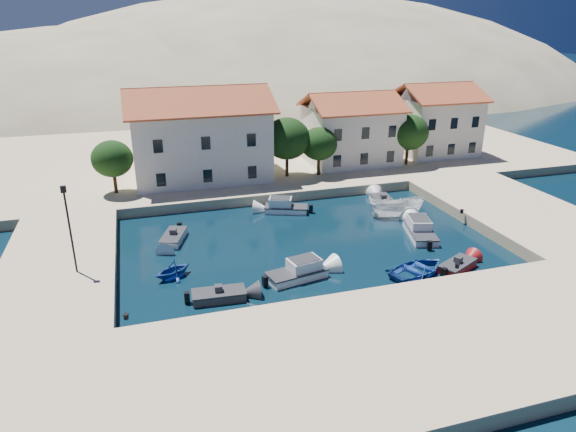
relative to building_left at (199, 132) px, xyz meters
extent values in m
plane|color=black|center=(6.00, -28.00, -5.94)|extent=(400.00, 400.00, 0.00)
cube|color=beige|center=(6.00, -34.00, -5.44)|extent=(52.00, 12.00, 1.00)
cube|color=beige|center=(26.50, -18.00, -5.44)|extent=(11.00, 20.00, 1.00)
cube|color=beige|center=(-13.00, -18.00, -5.44)|extent=(8.00, 20.00, 1.00)
cube|color=beige|center=(8.00, 10.00, -5.44)|extent=(80.00, 36.00, 1.00)
ellipsoid|color=gray|center=(-4.00, 82.00, -25.94)|extent=(198.00, 126.00, 72.00)
ellipsoid|color=gray|center=(41.00, 102.00, -30.94)|extent=(220.00, 176.00, 99.00)
cube|color=silver|center=(0.00, 0.00, -1.19)|extent=(14.00, 9.00, 7.50)
pyramid|color=#994622|center=(0.00, 0.00, 3.66)|extent=(14.70, 9.45, 2.20)
cube|color=silver|center=(18.00, 1.00, -1.69)|extent=(10.00, 8.00, 6.50)
pyramid|color=#994622|center=(18.00, 1.00, 2.46)|extent=(10.50, 8.40, 1.80)
cube|color=silver|center=(30.00, 2.00, -1.44)|extent=(9.00, 8.00, 7.00)
pyramid|color=#994622|center=(30.00, 2.00, 2.96)|extent=(9.45, 8.40, 1.80)
cylinder|color=#382314|center=(-9.00, -3.00, -3.69)|extent=(0.36, 0.36, 2.50)
ellipsoid|color=black|center=(-9.00, -3.00, -1.44)|extent=(4.00, 4.00, 3.60)
cylinder|color=#382314|center=(9.00, -2.50, -3.44)|extent=(0.36, 0.36, 3.00)
ellipsoid|color=black|center=(9.00, -2.50, -0.74)|extent=(5.00, 5.00, 4.50)
cylinder|color=#382314|center=(12.50, -3.00, -3.69)|extent=(0.36, 0.36, 2.50)
ellipsoid|color=black|center=(12.50, -3.00, -1.44)|extent=(4.00, 4.00, 3.60)
cylinder|color=#382314|center=(24.00, -2.00, -3.56)|extent=(0.36, 0.36, 2.75)
ellipsoid|color=black|center=(24.00, -2.00, -1.09)|extent=(4.60, 4.60, 4.14)
cylinder|color=black|center=(-11.50, -20.00, -1.94)|extent=(0.14, 0.14, 6.00)
cube|color=black|center=(-11.50, -20.00, 1.06)|extent=(0.35, 0.25, 0.45)
cylinder|color=black|center=(-8.30, -27.20, -4.79)|extent=(0.36, 0.36, 0.30)
cylinder|color=black|center=(14.00, -27.20, -4.79)|extent=(0.36, 0.36, 0.30)
cylinder|color=black|center=(20.70, -18.00, -4.79)|extent=(0.36, 0.36, 0.30)
cube|color=#2F3034|center=(-2.49, -24.90, -5.69)|extent=(3.54, 1.75, 0.90)
cube|color=#2F3034|center=(-2.49, -24.90, -5.36)|extent=(3.62, 1.79, 0.10)
cube|color=#2F3034|center=(-2.49, -24.90, -5.14)|extent=(0.53, 0.53, 0.50)
cube|color=white|center=(3.33, -23.62, -5.69)|extent=(4.47, 2.60, 0.90)
cube|color=#2F3034|center=(3.33, -23.62, -5.36)|extent=(4.58, 2.66, 0.10)
cube|color=white|center=(3.33, -23.62, -4.99)|extent=(2.48, 1.94, 0.90)
imported|color=navy|center=(11.96, -25.48, -5.94)|extent=(5.66, 4.79, 1.00)
cube|color=maroon|center=(15.08, -25.79, -5.69)|extent=(3.49, 2.71, 0.90)
cube|color=#2F3034|center=(15.08, -25.79, -5.36)|extent=(3.57, 2.77, 0.10)
cube|color=#2F3034|center=(15.08, -25.79, -5.14)|extent=(0.67, 0.67, 0.50)
cube|color=white|center=(15.71, -19.48, -5.69)|extent=(3.17, 5.10, 0.90)
cube|color=#2F3034|center=(15.71, -19.48, -5.36)|extent=(3.24, 5.22, 0.10)
cube|color=white|center=(15.71, -19.48, -4.99)|extent=(2.27, 2.87, 0.90)
imported|color=white|center=(15.94, -14.78, -5.94)|extent=(5.43, 3.07, 1.98)
cube|color=white|center=(16.28, -11.45, -5.69)|extent=(2.32, 4.00, 0.90)
cube|color=#2F3034|center=(16.28, -11.45, -5.36)|extent=(2.37, 4.09, 0.10)
cube|color=#2F3034|center=(16.28, -11.45, -5.14)|extent=(0.57, 0.57, 0.50)
imported|color=navy|center=(-5.11, -20.83, -5.94)|extent=(3.59, 3.42, 1.47)
cube|color=white|center=(-4.46, -14.35, -5.69)|extent=(2.61, 3.78, 0.90)
cube|color=#2F3034|center=(-4.46, -14.35, -5.36)|extent=(2.66, 3.86, 0.10)
cube|color=#2F3034|center=(-4.46, -14.35, -5.14)|extent=(0.64, 0.64, 0.50)
cube|color=white|center=(6.45, -10.65, -5.69)|extent=(4.30, 3.02, 0.90)
cube|color=#2F3034|center=(6.45, -10.65, -5.36)|extent=(4.40, 3.09, 0.10)
cube|color=white|center=(6.45, -10.65, -4.99)|extent=(2.48, 2.10, 0.90)
camera|label=1|loc=(-6.76, -54.53, 11.56)|focal=32.00mm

